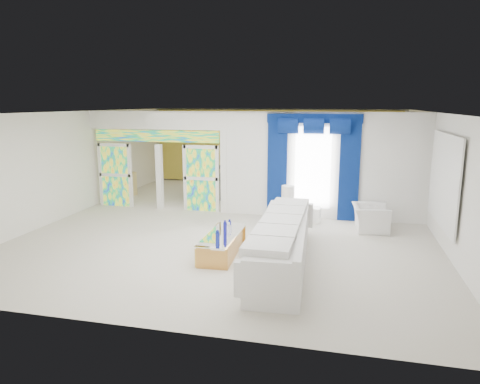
% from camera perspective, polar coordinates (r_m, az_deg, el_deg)
% --- Properties ---
extents(floor, '(12.00, 12.00, 0.00)m').
position_cam_1_polar(floor, '(12.16, -0.07, -3.91)').
color(floor, '#B7AF9E').
rests_on(floor, ground).
extents(dividing_wall, '(5.70, 0.18, 3.00)m').
position_cam_1_polar(dividing_wall, '(12.54, 10.62, 3.36)').
color(dividing_wall, white).
rests_on(dividing_wall, ground).
extents(dividing_header, '(4.30, 0.18, 0.55)m').
position_cam_1_polar(dividing_header, '(13.60, -10.98, 9.16)').
color(dividing_header, white).
rests_on(dividing_header, dividing_wall).
extents(stained_panel_left, '(0.95, 0.04, 2.00)m').
position_cam_1_polar(stained_panel_left, '(14.41, -15.90, 2.15)').
color(stained_panel_left, '#994C3F').
rests_on(stained_panel_left, ground).
extents(stained_panel_right, '(0.95, 0.04, 2.00)m').
position_cam_1_polar(stained_panel_right, '(13.26, -5.07, 1.77)').
color(stained_panel_right, '#994C3F').
rests_on(stained_panel_right, ground).
extents(stained_transom, '(4.00, 0.05, 0.35)m').
position_cam_1_polar(stained_transom, '(13.63, -10.91, 7.17)').
color(stained_transom, '#994C3F').
rests_on(stained_transom, dividing_header).
extents(window_pane, '(1.00, 0.02, 2.30)m').
position_cam_1_polar(window_pane, '(12.46, 9.44, 3.12)').
color(window_pane, white).
rests_on(window_pane, dividing_wall).
extents(blue_drape_left, '(0.55, 0.10, 2.80)m').
position_cam_1_polar(blue_drape_left, '(12.54, 4.86, 3.06)').
color(blue_drape_left, '#031449').
rests_on(blue_drape_left, ground).
extents(blue_drape_right, '(0.55, 0.10, 2.80)m').
position_cam_1_polar(blue_drape_right, '(12.41, 14.04, 2.67)').
color(blue_drape_right, '#031449').
rests_on(blue_drape_right, ground).
extents(blue_pelmet, '(2.60, 0.12, 0.25)m').
position_cam_1_polar(blue_pelmet, '(12.31, 9.64, 9.42)').
color(blue_pelmet, '#031449').
rests_on(blue_pelmet, dividing_wall).
extents(wall_mirror, '(0.04, 2.70, 1.90)m').
position_cam_1_polar(wall_mirror, '(10.77, 25.06, 1.41)').
color(wall_mirror, white).
rests_on(wall_mirror, ground).
extents(gold_curtains, '(9.70, 0.12, 2.90)m').
position_cam_1_polar(gold_curtains, '(17.60, 4.40, 5.83)').
color(gold_curtains, gold).
rests_on(gold_curtains, ground).
extents(white_sofa, '(1.17, 4.43, 0.84)m').
position_cam_1_polar(white_sofa, '(9.02, 5.51, -6.76)').
color(white_sofa, silver).
rests_on(white_sofa, ground).
extents(coffee_table, '(0.74, 1.95, 0.43)m').
position_cam_1_polar(coffee_table, '(9.62, -2.31, -6.81)').
color(coffee_table, '#BA813A').
rests_on(coffee_table, ground).
extents(console_table, '(1.23, 0.46, 0.40)m').
position_cam_1_polar(console_table, '(12.34, 7.59, -2.82)').
color(console_table, white).
rests_on(console_table, ground).
extents(table_lamp, '(0.36, 0.36, 0.58)m').
position_cam_1_polar(table_lamp, '(12.26, 6.25, -0.52)').
color(table_lamp, silver).
rests_on(table_lamp, console_table).
extents(armchair, '(0.95, 1.07, 0.66)m').
position_cam_1_polar(armchair, '(11.79, 16.59, -3.25)').
color(armchair, silver).
rests_on(armchair, ground).
extents(grand_piano, '(1.61, 2.00, 0.94)m').
position_cam_1_polar(grand_piano, '(15.67, -2.80, 1.35)').
color(grand_piano, black).
rests_on(grand_piano, ground).
extents(piano_bench, '(0.87, 0.41, 0.28)m').
position_cam_1_polar(piano_bench, '(14.23, -4.56, -1.08)').
color(piano_bench, black).
rests_on(piano_bench, ground).
extents(tv_console, '(0.64, 0.60, 0.83)m').
position_cam_1_polar(tv_console, '(16.05, -14.61, 1.02)').
color(tv_console, tan).
rests_on(tv_console, ground).
extents(chandelier, '(0.60, 0.60, 0.60)m').
position_cam_1_polar(chandelier, '(15.64, -5.47, 9.33)').
color(chandelier, gold).
rests_on(chandelier, ceiling).
extents(decanters, '(0.12, 1.18, 0.27)m').
position_cam_1_polar(decanters, '(9.54, -2.02, -5.00)').
color(decanters, navy).
rests_on(decanters, coffee_table).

